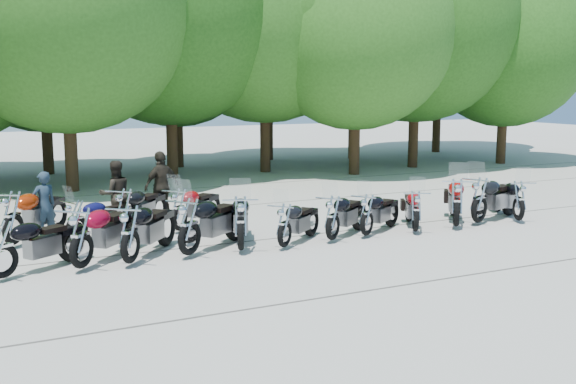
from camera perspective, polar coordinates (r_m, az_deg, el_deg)
name	(u,v)px	position (r m, az deg, el deg)	size (l,w,h in m)	color
ground	(318,251)	(14.96, 2.52, -4.97)	(90.00, 90.00, 0.00)	#A09A90
tree_3	(64,3)	(24.39, -18.47, 14.92)	(8.70, 8.70, 10.67)	#3A2614
tree_4	(168,6)	(27.08, -10.10, 15.26)	(9.13, 9.13, 11.20)	#3A2614
tree_5	(265,13)	(28.57, -2.00, 14.93)	(9.04, 9.04, 11.10)	#3A2614
tree_6	(356,30)	(27.76, 5.79, 13.49)	(8.00, 8.00, 9.82)	#3A2614
tree_7	(417,21)	(30.64, 10.83, 14.03)	(8.79, 8.79, 10.79)	#3A2614
tree_8	(506,45)	(33.10, 17.98, 11.78)	(7.53, 7.53, 9.25)	#3A2614
tree_11	(42,38)	(29.42, -20.14, 12.12)	(7.56, 7.56, 9.28)	#3A2614
tree_12	(176,37)	(30.58, -9.49, 12.83)	(7.88, 7.88, 9.67)	#3A2614
tree_13	(268,35)	(33.25, -1.70, 13.16)	(8.31, 8.31, 10.20)	#3A2614
tree_14	(354,40)	(33.88, 5.62, 12.69)	(8.02, 8.02, 9.84)	#3A2614
tree_15	(440,21)	(38.12, 12.75, 13.91)	(9.67, 9.67, 11.86)	#3A2614
motorcycle_0	(2,247)	(13.56, -23.07, -4.34)	(0.70, 2.30, 1.30)	black
motorcycle_1	(81,236)	(13.73, -17.13, -3.57)	(0.77, 2.54, 1.43)	maroon
motorcycle_2	(130,232)	(13.86, -13.25, -3.35)	(0.76, 2.49, 1.41)	black
motorcycle_3	(189,225)	(14.29, -8.37, -2.76)	(0.78, 2.55, 1.44)	black
motorcycle_4	(241,221)	(14.61, -4.03, -2.49)	(0.76, 2.50, 1.41)	black
motorcycle_5	(285,224)	(14.91, -0.30, -2.71)	(0.63, 2.07, 1.17)	black
motorcycle_6	(333,216)	(15.60, 3.81, -2.07)	(0.67, 2.20, 1.24)	black
motorcycle_7	(367,213)	(16.16, 6.70, -1.81)	(0.64, 2.11, 1.19)	black
motorcycle_8	(416,210)	(16.79, 10.76, -1.48)	(0.65, 2.14, 1.21)	#96050D
motorcycle_9	(457,201)	(17.54, 14.10, -0.74)	(0.78, 2.57, 1.46)	#9A0605
motorcycle_10	(480,198)	(18.19, 15.91, -0.52)	(0.77, 2.52, 1.42)	black
motorcycle_11	(519,199)	(18.86, 18.98, -0.58)	(0.68, 2.25, 1.27)	black
motorcycle_12	(12,216)	(16.25, -22.31, -1.91)	(0.78, 2.57, 1.45)	#982405
motorcycle_13	(76,219)	(16.26, -17.48, -2.19)	(0.62, 2.03, 1.14)	#0E0E40
motorcycle_14	(124,210)	(16.64, -13.68, -1.47)	(0.71, 2.34, 1.32)	black
motorcycle_15	(179,208)	(16.83, -9.20, -1.35)	(0.67, 2.20, 1.24)	maroon
rider_0	(44,205)	(17.01, -19.95, -1.04)	(0.59, 0.39, 1.61)	#1D2E3D
rider_1	(115,194)	(17.79, -14.40, -0.17)	(0.84, 0.65, 1.73)	black
rider_2	(162,186)	(18.38, -10.64, 0.50)	(1.11, 0.46, 1.89)	black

